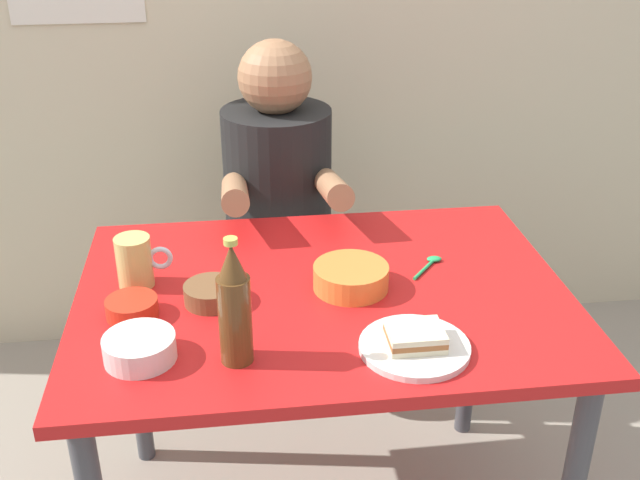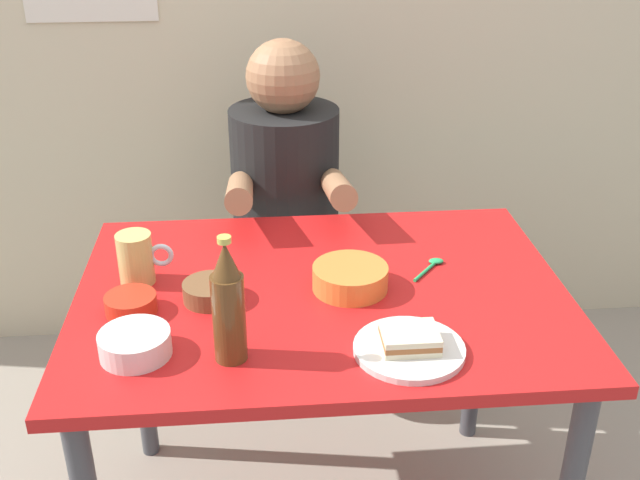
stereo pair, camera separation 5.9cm
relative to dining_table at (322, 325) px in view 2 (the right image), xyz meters
name	(u,v)px [view 2 (the right image)]	position (x,y,z in m)	size (l,w,h in m)	color
dining_table	(322,325)	(0.00, 0.00, 0.00)	(1.10, 0.80, 0.74)	red
stool	(288,297)	(-0.05, 0.63, -0.30)	(0.34, 0.34, 0.45)	#4C4C51
person_seated	(285,178)	(-0.05, 0.62, 0.12)	(0.33, 0.56, 0.72)	black
plate_orange	(409,349)	(0.15, -0.26, 0.10)	(0.22, 0.22, 0.01)	silver
sandwich	(410,338)	(0.15, -0.26, 0.13)	(0.11, 0.09, 0.04)	beige
beer_mug	(137,258)	(-0.41, 0.07, 0.15)	(0.13, 0.08, 0.12)	#D1BC66
beer_bottle	(228,305)	(-0.20, -0.24, 0.21)	(0.06, 0.06, 0.26)	#593819
rice_bowl_white	(135,343)	(-0.38, -0.22, 0.12)	(0.14, 0.14, 0.05)	silver
condiment_bowl_brown	(210,290)	(-0.25, -0.02, 0.12)	(0.12, 0.12, 0.04)	brown
soup_bowl_orange	(350,277)	(0.06, 0.00, 0.12)	(0.17, 0.17, 0.05)	orange
sauce_bowl_chili	(131,303)	(-0.41, -0.06, 0.12)	(0.11, 0.11, 0.04)	red
spoon	(432,265)	(0.27, 0.08, 0.10)	(0.09, 0.10, 0.01)	#26A559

